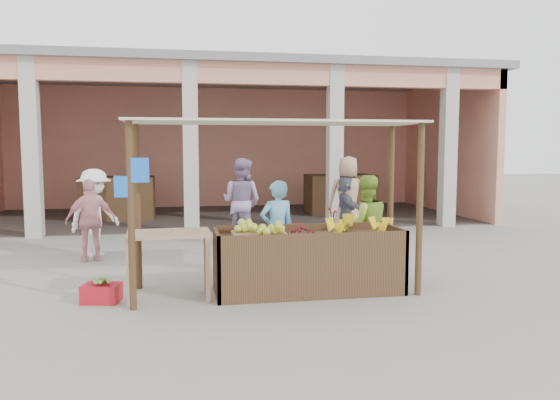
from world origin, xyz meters
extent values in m
plane|color=gray|center=(0.00, 0.00, 0.00)|extent=(60.00, 60.00, 0.00)
cube|color=#E49177|center=(0.00, 11.40, 2.00)|extent=(14.00, 0.20, 4.00)
cube|color=#E49177|center=(6.90, 8.50, 2.00)|extent=(0.20, 6.00, 4.00)
cube|color=#E49177|center=(0.00, 5.65, 3.75)|extent=(14.00, 0.30, 0.50)
cube|color=slate|center=(0.00, 8.50, 4.10)|extent=(14.40, 6.40, 0.20)
cube|color=#B0ABA1|center=(-4.50, 5.65, 2.00)|extent=(0.35, 0.35, 4.00)
cube|color=#B0ABA1|center=(-1.00, 5.65, 2.00)|extent=(0.35, 0.35, 4.00)
cube|color=#B0ABA1|center=(2.50, 5.65, 2.00)|extent=(0.35, 0.35, 4.00)
cube|color=#B0ABA1|center=(5.50, 5.65, 2.00)|extent=(0.35, 0.35, 4.00)
cube|color=#513620|center=(-3.00, 8.50, 0.60)|extent=(2.00, 1.20, 1.20)
cube|color=#513620|center=(3.50, 8.50, 0.60)|extent=(2.00, 1.20, 1.20)
cube|color=#513620|center=(0.50, 0.00, 0.40)|extent=(2.60, 0.95, 0.80)
cylinder|color=#513620|center=(-1.85, -0.45, 1.18)|extent=(0.09, 0.09, 2.35)
cylinder|color=#513620|center=(1.95, -0.45, 1.18)|extent=(0.09, 0.09, 2.35)
cylinder|color=#513620|center=(-1.85, 0.60, 1.18)|extent=(0.09, 0.09, 2.35)
cylinder|color=#513620|center=(1.95, 0.60, 1.18)|extent=(0.09, 0.09, 2.35)
cube|color=beige|center=(0.05, 0.08, 2.37)|extent=(4.00, 1.35, 0.03)
cube|color=blue|center=(-1.73, -0.45, 1.75)|extent=(0.22, 0.08, 0.30)
cube|color=blue|center=(-1.95, -0.45, 1.55)|extent=(0.18, 0.07, 0.26)
cube|color=#916D4B|center=(-0.19, -0.03, 0.83)|extent=(0.74, 0.64, 0.06)
ellipsoid|color=yellow|center=(-0.19, -0.03, 0.93)|extent=(0.63, 0.55, 0.14)
ellipsoid|color=maroon|center=(0.40, 0.01, 0.87)|extent=(0.45, 0.37, 0.14)
cube|color=tan|center=(-1.41, 0.05, 0.87)|extent=(1.14, 0.79, 0.04)
cube|color=tan|center=(-1.91, -0.27, 0.43)|extent=(0.06, 0.06, 0.85)
cube|color=tan|center=(-0.91, -0.27, 0.43)|extent=(0.06, 0.06, 0.85)
cube|color=tan|center=(-1.91, 0.36, 0.43)|extent=(0.06, 0.06, 0.85)
cube|color=tan|center=(-0.91, 0.36, 0.43)|extent=(0.06, 0.06, 0.85)
cube|color=#AC121E|center=(-2.29, -0.04, 0.12)|extent=(0.53, 0.43, 0.24)
ellipsoid|color=maroon|center=(2.36, 5.33, 0.28)|extent=(0.40, 0.40, 0.55)
ellipsoid|color=maroon|center=(2.68, 5.38, 0.28)|extent=(0.40, 0.40, 0.55)
imported|color=#65B7E7|center=(0.20, 0.81, 0.81)|extent=(0.69, 0.57, 1.63)
imported|color=#96BE39|center=(1.61, 0.78, 0.84)|extent=(0.82, 0.49, 1.68)
imported|color=#8D1104|center=(1.04, 2.28, 0.47)|extent=(0.66, 1.80, 0.93)
imported|color=white|center=(-2.82, 3.15, 0.88)|extent=(1.17, 1.22, 1.76)
imported|color=pink|center=(-2.83, 2.71, 0.78)|extent=(1.02, 0.72, 1.57)
imported|color=#A28064|center=(2.43, 4.31, 1.02)|extent=(1.15, 0.96, 2.03)
imported|color=#4E4F5C|center=(2.38, 4.24, 0.74)|extent=(0.78, 1.44, 1.48)
imported|color=#927CA2|center=(-0.01, 3.86, 0.99)|extent=(1.11, 1.00, 1.97)
camera|label=1|loc=(-1.24, -7.34, 2.03)|focal=35.00mm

